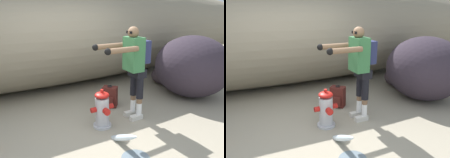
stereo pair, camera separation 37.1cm
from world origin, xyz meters
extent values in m
cube|color=gray|center=(0.00, 0.00, -0.02)|extent=(56.00, 56.00, 0.04)
ellipsoid|color=gray|center=(0.00, 3.20, 1.40)|extent=(17.76, 3.20, 2.79)
cylinder|color=#B2B2B7|center=(0.28, 0.33, 0.02)|extent=(0.33, 0.33, 0.04)
cylinder|color=#B2B2B7|center=(0.28, 0.33, 0.30)|extent=(0.24, 0.24, 0.51)
ellipsoid|color=red|center=(0.28, 0.33, 0.60)|extent=(0.25, 0.25, 0.10)
cylinder|color=red|center=(0.28, 0.33, 0.68)|extent=(0.06, 0.06, 0.05)
cylinder|color=red|center=(0.12, 0.33, 0.36)|extent=(0.09, 0.09, 0.09)
cylinder|color=red|center=(0.45, 0.33, 0.36)|extent=(0.09, 0.09, 0.09)
cylinder|color=red|center=(0.28, 0.17, 0.36)|extent=(0.11, 0.09, 0.11)
ellipsoid|color=silver|center=(0.28, -0.27, 0.10)|extent=(0.10, 0.92, 0.60)
cube|color=beige|center=(0.95, 0.24, 0.04)|extent=(0.26, 0.10, 0.09)
cylinder|color=white|center=(1.01, 0.24, 0.21)|extent=(0.10, 0.10, 0.24)
cylinder|color=brown|center=(1.01, 0.24, 0.38)|extent=(0.10, 0.10, 0.10)
cylinder|color=black|center=(1.01, 0.24, 0.64)|extent=(0.13, 0.13, 0.43)
cube|color=beige|center=(0.95, 0.44, 0.04)|extent=(0.26, 0.10, 0.09)
cylinder|color=white|center=(1.01, 0.44, 0.21)|extent=(0.10, 0.10, 0.24)
cylinder|color=brown|center=(1.01, 0.44, 0.38)|extent=(0.10, 0.10, 0.10)
cylinder|color=black|center=(1.01, 0.44, 0.64)|extent=(0.13, 0.13, 0.43)
cube|color=black|center=(1.01, 0.34, 0.90)|extent=(0.20, 0.32, 0.16)
cube|color=#336B3D|center=(0.92, 0.34, 1.25)|extent=(0.24, 0.36, 0.60)
cube|color=#23284C|center=(1.12, 0.34, 1.28)|extent=(0.16, 0.28, 0.40)
sphere|color=brown|center=(0.90, 0.34, 1.63)|extent=(0.20, 0.20, 0.20)
cube|color=black|center=(0.82, 0.34, 1.64)|extent=(0.02, 0.15, 0.04)
cylinder|color=brown|center=(0.55, 0.12, 1.39)|extent=(0.58, 0.10, 0.09)
sphere|color=black|center=(0.28, 0.11, 1.39)|extent=(0.11, 0.11, 0.11)
cylinder|color=brown|center=(0.55, 0.56, 1.39)|extent=(0.58, 0.10, 0.09)
sphere|color=black|center=(0.28, 0.55, 1.39)|extent=(0.11, 0.11, 0.11)
cube|color=#511E19|center=(0.81, 1.02, 0.22)|extent=(0.35, 0.35, 0.44)
cube|color=#511E19|center=(0.72, 0.92, 0.15)|extent=(0.19, 0.19, 0.20)
torus|color=black|center=(0.81, 1.02, 0.46)|extent=(0.10, 0.10, 0.02)
cube|color=black|center=(0.95, 1.04, 0.22)|extent=(0.06, 0.06, 0.37)
cube|color=black|center=(0.83, 1.16, 0.22)|extent=(0.06, 0.06, 0.37)
ellipsoid|color=#2F2730|center=(2.80, 0.63, 0.72)|extent=(2.30, 2.33, 1.44)
ellipsoid|color=#362B30|center=(2.86, 1.55, 0.24)|extent=(1.04, 1.04, 0.49)
ellipsoid|color=#283420|center=(3.53, 1.21, 0.22)|extent=(0.97, 0.97, 0.44)
cylinder|color=#47331E|center=(0.52, 8.19, 0.76)|extent=(0.31, 0.31, 1.52)
cylinder|color=#47331E|center=(2.48, 8.92, 0.62)|extent=(0.32, 0.32, 1.23)
cylinder|color=#47331E|center=(3.60, 5.92, 0.66)|extent=(0.35, 0.35, 1.33)
camera|label=1|loc=(-1.28, -2.82, 2.03)|focal=35.34mm
camera|label=2|loc=(-0.95, -2.99, 2.03)|focal=35.34mm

